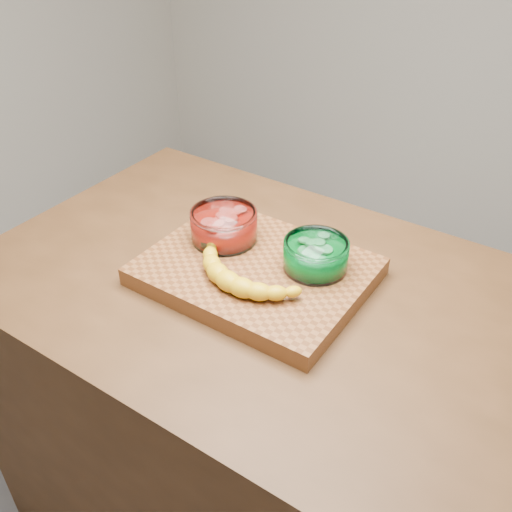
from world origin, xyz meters
The scene contains 5 objects.
counter centered at (0.00, 0.00, 0.45)m, with size 1.20×0.80×0.90m, color #492C15.
cutting_board centered at (0.00, 0.00, 0.92)m, with size 0.45×0.35×0.04m, color brown.
bowl_red centered at (-0.11, 0.04, 0.97)m, with size 0.15×0.15×0.07m.
bowl_green centered at (0.11, 0.06, 0.97)m, with size 0.13×0.13×0.06m.
banana centered at (0.01, -0.06, 0.96)m, with size 0.29×0.15×0.04m, color gold, non-canonical shape.
Camera 1 is at (0.54, -0.80, 1.64)m, focal length 40.00 mm.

